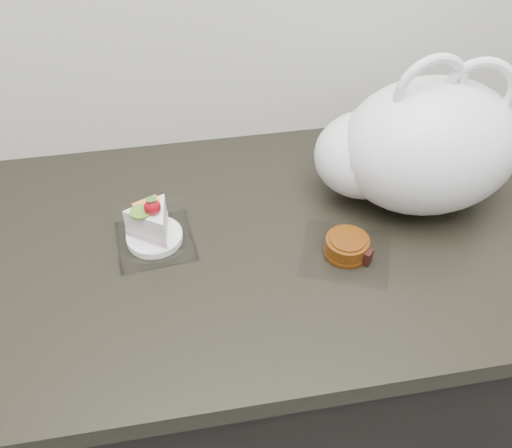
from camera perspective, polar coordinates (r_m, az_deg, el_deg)
counter at (r=1.36m, az=0.50°, el=-14.72°), size 2.04×0.64×0.90m
cake_tray at (r=1.00m, az=-10.23°, el=-0.57°), size 0.14×0.14×0.10m
mooncake_wrap at (r=0.98m, az=9.12°, el=-2.36°), size 0.19×0.19×0.04m
plastic_bag at (r=1.05m, az=15.75°, el=7.45°), size 0.37×0.27×0.30m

